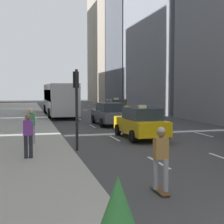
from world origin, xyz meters
TOP-DOWN VIEW (x-y plane):
  - sidewalk_left at (-7.00, 27.00)m, footprint 8.00×66.00m
  - lane_markings at (2.60, 23.00)m, footprint 5.72×56.00m
  - taxi_lead at (1.20, 13.61)m, footprint 2.02×4.40m
  - taxi_second at (4.00, 28.33)m, footprint 2.02×4.40m
  - sedan_black_near at (1.20, 20.44)m, footprint 2.02×4.77m
  - city_bus at (-1.61, 30.06)m, footprint 2.80×11.61m
  - skateboarder at (-1.53, 4.86)m, footprint 0.36×0.80m
  - pedestrian_mid_block at (-4.85, 9.39)m, footprint 0.36×0.22m
  - pedestrian_far_walking at (-4.69, 12.57)m, footprint 0.36×0.22m
  - traffic_light_pole at (-2.75, 11.22)m, footprint 0.24×0.42m

SIDE VIEW (x-z plane):
  - lane_markings at x=2.60m, z-range 0.00..0.01m
  - sidewalk_left at x=-7.00m, z-range 0.00..0.15m
  - sedan_black_near at x=1.20m, z-range 0.02..1.73m
  - taxi_lead at x=1.20m, z-range -0.05..1.82m
  - taxi_second at x=4.00m, z-range -0.05..1.82m
  - skateboarder at x=-1.53m, z-range 0.09..1.84m
  - pedestrian_mid_block at x=-4.85m, z-range 0.24..1.89m
  - pedestrian_far_walking at x=-4.69m, z-range 0.24..1.89m
  - city_bus at x=-1.61m, z-range 0.16..3.41m
  - traffic_light_pole at x=-2.75m, z-range 0.61..4.21m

